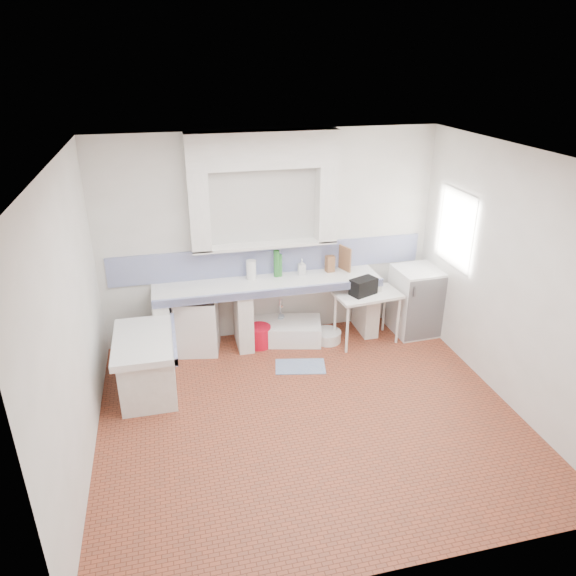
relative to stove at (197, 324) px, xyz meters
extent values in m
plane|color=brown|center=(1.06, -1.72, -0.38)|extent=(4.50, 4.50, 0.00)
plane|color=white|center=(1.06, -1.72, 2.42)|extent=(4.50, 4.50, 0.00)
plane|color=white|center=(1.06, 0.28, 1.02)|extent=(4.50, 0.00, 4.50)
plane|color=white|center=(1.06, -3.72, 1.02)|extent=(4.50, 0.00, 4.50)
plane|color=white|center=(-1.19, -1.72, 1.02)|extent=(0.00, 4.50, 4.50)
plane|color=white|center=(3.31, -1.72, 1.02)|extent=(0.00, 4.50, 4.50)
cube|color=white|center=(0.96, 0.16, 2.19)|extent=(1.90, 0.25, 0.45)
cube|color=#3D2313|center=(3.48, -0.52, 1.22)|extent=(0.35, 0.86, 1.06)
cube|color=white|center=(3.34, -0.52, 1.60)|extent=(0.01, 0.84, 0.24)
cube|color=white|center=(0.96, -0.02, 0.48)|extent=(3.00, 0.60, 0.08)
cube|color=navy|center=(0.96, -0.30, 0.48)|extent=(3.00, 0.04, 0.10)
cube|color=white|center=(-0.44, -0.02, 0.03)|extent=(0.20, 0.55, 0.82)
cube|color=white|center=(0.61, -0.02, 0.03)|extent=(0.20, 0.55, 0.82)
cube|color=white|center=(2.36, -0.02, 0.03)|extent=(0.20, 0.55, 0.82)
cube|color=white|center=(-0.64, -0.82, 0.28)|extent=(0.70, 1.10, 0.08)
cube|color=white|center=(-0.64, -0.82, -0.07)|extent=(0.60, 1.00, 0.62)
cube|color=navy|center=(-0.31, -0.82, 0.28)|extent=(0.04, 1.10, 0.10)
cube|color=navy|center=(1.06, 0.27, 0.72)|extent=(4.27, 0.03, 0.40)
cube|color=white|center=(0.00, 0.00, 0.00)|extent=(0.62, 0.61, 0.76)
cube|color=white|center=(1.17, -0.01, -0.26)|extent=(1.12, 0.78, 0.24)
cube|color=white|center=(2.25, -0.31, -0.02)|extent=(0.91, 0.57, 0.04)
cube|color=white|center=(3.04, -0.19, 0.09)|extent=(0.64, 0.64, 0.95)
cylinder|color=red|center=(0.81, -0.10, -0.23)|extent=(0.40, 0.40, 0.29)
cylinder|color=#C87408|center=(1.14, -0.09, -0.26)|extent=(0.34, 0.34, 0.25)
cylinder|color=#0B1CBD|center=(1.54, 0.03, -0.25)|extent=(0.36, 0.36, 0.27)
cylinder|color=white|center=(1.75, -0.19, -0.31)|extent=(0.42, 0.42, 0.15)
cylinder|color=silver|center=(1.15, 0.10, -0.24)|extent=(0.10, 0.10, 0.28)
cylinder|color=silver|center=(1.17, 0.13, -0.23)|extent=(0.10, 0.10, 0.30)
cube|color=black|center=(2.18, -0.30, 0.45)|extent=(0.40, 0.32, 0.22)
cylinder|color=#286D2B|center=(1.15, 0.13, 0.67)|extent=(0.08, 0.08, 0.31)
cylinder|color=#286D2B|center=(1.11, 0.13, 0.70)|extent=(0.09, 0.09, 0.37)
cube|color=brown|center=(1.85, 0.13, 0.63)|extent=(0.13, 0.11, 0.23)
cube|color=brown|center=(2.07, 0.13, 0.69)|extent=(0.10, 0.25, 0.34)
cylinder|color=white|center=(0.76, 0.13, 0.65)|extent=(0.17, 0.17, 0.26)
imported|color=white|center=(1.45, 0.13, 0.63)|extent=(0.11, 0.11, 0.22)
cube|color=#274987|center=(1.21, -0.75, -0.38)|extent=(0.69, 0.48, 0.01)
camera|label=1|loc=(-0.28, -6.28, 3.26)|focal=32.92mm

